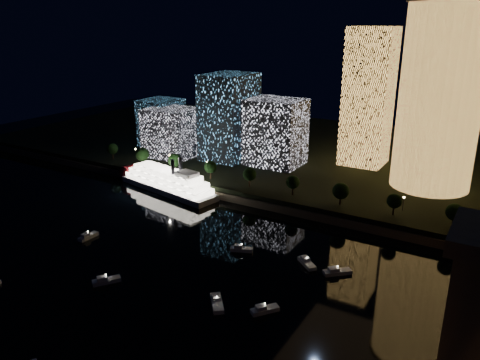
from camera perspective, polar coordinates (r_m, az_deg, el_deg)
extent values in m
plane|color=black|center=(121.08, -7.74, -17.71)|extent=(520.00, 520.00, 0.00)
cube|color=black|center=(252.51, 15.36, 2.24)|extent=(420.00, 160.00, 5.00)
cube|color=#6B5E4C|center=(182.75, 8.42, -3.98)|extent=(420.00, 6.00, 3.00)
cylinder|color=#EDA84B|center=(206.78, 23.20, 9.02)|extent=(32.00, 32.00, 73.64)
cube|color=#EDA84B|center=(232.75, 15.38, 9.65)|extent=(20.25, 20.25, 64.45)
cube|color=white|center=(227.13, 4.36, 5.84)|extent=(25.77, 21.81, 31.72)
cube|color=#5CB8F9|center=(236.79, -1.30, 7.74)|extent=(21.17, 27.53, 42.35)
cube|color=white|center=(245.05, -8.25, 5.80)|extent=(24.55, 22.31, 24.55)
cube|color=#5CB8F9|center=(262.25, -9.55, 6.80)|extent=(18.85, 20.74, 26.39)
cube|color=navy|center=(88.05, 25.01, -15.24)|extent=(0.50, 150.00, 0.50)
cube|color=navy|center=(100.13, 25.60, -13.36)|extent=(0.50, 0.50, 7.00)
cube|color=navy|center=(121.47, 26.90, -7.80)|extent=(0.50, 0.50, 7.00)
sphere|color=#FF9038|center=(90.94, 24.21, -17.92)|extent=(1.20, 1.20, 1.20)
sphere|color=#FF9038|center=(130.40, 26.94, -6.84)|extent=(1.20, 1.20, 1.20)
cube|color=silver|center=(210.25, -8.77, -0.97)|extent=(52.99, 21.01, 2.58)
cube|color=white|center=(209.43, -8.80, -0.33)|extent=(48.56, 19.17, 2.37)
cube|color=white|center=(208.67, -8.83, 0.29)|extent=(44.13, 17.33, 2.37)
cube|color=white|center=(207.94, -8.86, 0.90)|extent=(37.57, 15.10, 2.37)
cube|color=silver|center=(197.96, -6.48, 0.71)|extent=(9.64, 7.92, 1.94)
cylinder|color=black|center=(200.56, -8.21, 1.59)|extent=(1.51, 1.51, 6.46)
cylinder|color=black|center=(203.23, -7.29, 1.86)|extent=(1.51, 1.51, 6.46)
cylinder|color=maroon|center=(229.19, -12.97, 0.95)|extent=(9.17, 10.90, 7.54)
cube|color=silver|center=(155.14, 0.20, -8.46)|extent=(7.65, 4.97, 1.20)
cube|color=silver|center=(154.79, -0.20, -8.07)|extent=(3.10, 2.74, 1.00)
sphere|color=white|center=(154.24, 0.20, -7.80)|extent=(0.36, 0.36, 0.36)
cube|color=silver|center=(126.13, 3.05, -15.54)|extent=(6.44, 7.42, 1.20)
cube|color=silver|center=(125.11, 2.58, -15.24)|extent=(3.14, 3.27, 1.00)
sphere|color=white|center=(125.01, 3.07, -14.78)|extent=(0.36, 0.36, 0.36)
cube|color=silver|center=(143.37, -15.95, -11.73)|extent=(6.60, 7.96, 1.20)
cube|color=silver|center=(142.72, -16.47, -11.42)|extent=(3.27, 3.45, 1.00)
sphere|color=white|center=(142.38, -16.03, -11.03)|extent=(0.36, 0.36, 0.36)
cube|color=silver|center=(128.63, -2.83, -14.78)|extent=(7.83, 8.47, 1.20)
cube|color=silver|center=(129.12, -2.91, -14.05)|extent=(3.72, 3.81, 1.00)
sphere|color=white|center=(127.53, -2.84, -14.03)|extent=(0.36, 0.36, 0.36)
cube|color=silver|center=(145.27, 11.78, -10.93)|extent=(8.05, 7.76, 1.20)
cube|color=silver|center=(144.26, 11.34, -10.62)|extent=(3.67, 3.63, 1.00)
sphere|color=white|center=(144.30, 11.84, -10.24)|extent=(0.36, 0.36, 0.36)
cube|color=silver|center=(172.09, -18.00, -6.58)|extent=(2.57, 7.49, 1.20)
cube|color=silver|center=(171.01, -18.32, -6.37)|extent=(2.00, 2.65, 1.00)
sphere|color=white|center=(171.27, -18.07, -5.97)|extent=(0.36, 0.36, 0.36)
cube|color=silver|center=(148.41, 8.15, -10.02)|extent=(7.80, 7.09, 1.20)
cube|color=silver|center=(148.82, 7.96, -9.44)|extent=(3.49, 3.39, 1.00)
sphere|color=white|center=(147.46, 8.19, -9.34)|extent=(0.36, 0.36, 0.36)
cylinder|color=black|center=(245.96, -15.23, 2.91)|extent=(0.70, 0.70, 4.00)
sphere|color=black|center=(245.07, -15.30, 3.69)|extent=(5.65, 5.65, 5.65)
cylinder|color=black|center=(232.34, -11.78, 2.26)|extent=(0.70, 0.70, 4.00)
sphere|color=black|center=(231.39, -11.83, 3.09)|extent=(6.68, 6.68, 6.68)
cylinder|color=black|center=(219.70, -7.91, 1.52)|extent=(0.70, 0.70, 4.00)
sphere|color=black|center=(218.70, -7.96, 2.39)|extent=(6.38, 6.38, 6.38)
cylinder|color=black|center=(208.22, -3.61, 0.69)|extent=(0.70, 0.70, 4.00)
sphere|color=black|center=(207.16, -3.63, 1.61)|extent=(5.53, 5.53, 5.53)
cylinder|color=black|center=(198.09, 1.17, -0.24)|extent=(0.70, 0.70, 4.00)
sphere|color=black|center=(196.97, 1.18, 0.72)|extent=(5.74, 5.74, 5.74)
cylinder|color=black|center=(189.54, 6.42, -1.26)|extent=(0.70, 0.70, 4.00)
sphere|color=black|center=(188.37, 6.46, -0.26)|extent=(5.51, 5.51, 5.51)
cylinder|color=black|center=(182.79, 12.12, -2.35)|extent=(0.70, 0.70, 4.00)
sphere|color=black|center=(181.58, 12.20, -1.32)|extent=(6.41, 6.41, 6.41)
cylinder|color=black|center=(178.03, 18.20, -3.48)|extent=(0.70, 0.70, 4.00)
sphere|color=black|center=(176.79, 18.31, -2.43)|extent=(5.46, 5.46, 5.46)
cylinder|color=black|center=(175.45, 24.54, -4.62)|extent=(0.70, 0.70, 4.00)
sphere|color=black|center=(174.19, 24.70, -3.56)|extent=(5.94, 5.94, 5.94)
cylinder|color=black|center=(243.03, -12.58, 3.05)|extent=(0.24, 0.24, 5.00)
sphere|color=#FFCC7F|center=(242.30, -12.63, 3.69)|extent=(0.70, 0.70, 0.70)
cylinder|color=black|center=(228.87, -8.55, 2.33)|extent=(0.24, 0.24, 5.00)
sphere|color=#FFCC7F|center=(228.10, -8.59, 3.00)|extent=(0.70, 0.70, 0.70)
cylinder|color=black|center=(216.03, -4.02, 1.49)|extent=(0.24, 0.24, 5.00)
sphere|color=#FFCC7F|center=(215.21, -4.04, 2.20)|extent=(0.70, 0.70, 0.70)
cylinder|color=black|center=(204.75, 1.04, 0.55)|extent=(0.24, 0.24, 5.00)
sphere|color=#FFCC7F|center=(203.88, 1.04, 1.30)|extent=(0.70, 0.70, 0.70)
cylinder|color=black|center=(195.30, 6.64, -0.50)|extent=(0.24, 0.24, 5.00)
sphere|color=#FFCC7F|center=(194.40, 6.67, 0.28)|extent=(0.70, 0.70, 0.70)
cylinder|color=black|center=(187.97, 12.74, -1.63)|extent=(0.24, 0.24, 5.00)
sphere|color=#FFCC7F|center=(187.03, 12.80, -0.83)|extent=(0.70, 0.70, 0.70)
cylinder|color=black|center=(183.01, 19.26, -2.82)|extent=(0.24, 0.24, 5.00)
sphere|color=#FFCC7F|center=(182.04, 19.36, -2.00)|extent=(0.70, 0.70, 0.70)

